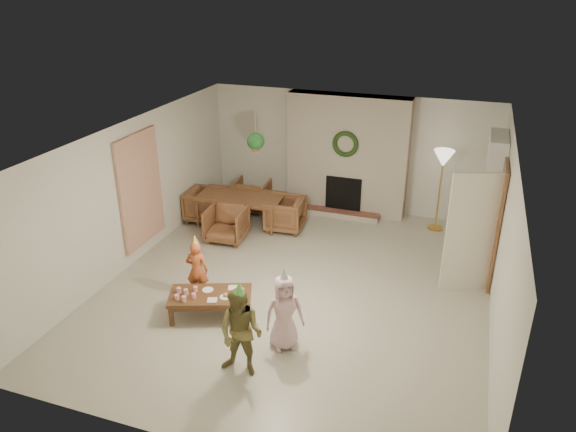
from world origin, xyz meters
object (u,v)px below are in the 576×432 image
at_px(dining_chair_left, 205,205).
at_px(dining_chair_near, 226,224).
at_px(dining_table, 240,210).
at_px(dining_chair_right, 285,214).
at_px(coffee_table_top, 210,296).
at_px(dining_chair_far, 252,195).
at_px(child_red, 197,270).
at_px(child_pink, 284,312).
at_px(child_plaid, 241,333).

bearing_deg(dining_chair_left, dining_chair_near, -135.00).
relative_size(dining_table, dining_chair_near, 2.34).
distance_m(dining_chair_right, coffee_table_top, 3.20).
bearing_deg(coffee_table_top, dining_chair_far, 83.19).
height_order(coffee_table_top, child_red, child_red).
bearing_deg(coffee_table_top, dining_chair_right, 68.67).
height_order(dining_chair_near, child_red, child_red).
distance_m(dining_chair_far, child_pink, 4.79).
bearing_deg(dining_table, dining_chair_left, -180.00).
bearing_deg(child_pink, dining_chair_right, 75.45).
height_order(coffee_table_top, child_pink, child_pink).
relative_size(dining_table, dining_chair_far, 2.34).
bearing_deg(child_plaid, child_pink, 65.94).
distance_m(dining_chair_left, child_pink, 4.51).
bearing_deg(dining_chair_right, dining_chair_far, -128.66).
bearing_deg(dining_chair_right, child_pink, 15.31).
bearing_deg(dining_chair_far, coffee_table_top, 99.76).
xyz_separation_m(coffee_table_top, child_pink, (1.28, -0.34, 0.20)).
xyz_separation_m(dining_table, dining_chair_left, (-0.75, -0.05, 0.03)).
height_order(child_plaid, child_pink, child_plaid).
relative_size(dining_chair_far, dining_chair_left, 1.00).
xyz_separation_m(dining_table, dining_chair_right, (0.94, 0.07, 0.03)).
xyz_separation_m(dining_chair_near, dining_chair_far, (-0.10, 1.51, 0.00)).
bearing_deg(dining_chair_left, dining_chair_far, -45.00).
bearing_deg(dining_chair_near, dining_chair_left, 135.00).
xyz_separation_m(dining_chair_far, dining_chair_right, (0.99, -0.69, 0.00)).
distance_m(child_red, child_pink, 1.85).
height_order(dining_chair_far, child_red, child_red).
xyz_separation_m(dining_table, coffee_table_top, (0.90, -3.14, 0.04)).
bearing_deg(child_plaid, dining_chair_left, 124.63).
bearing_deg(coffee_table_top, child_pink, -35.33).
bearing_deg(coffee_table_top, child_plaid, -67.50).
xyz_separation_m(dining_chair_left, coffee_table_top, (1.65, -3.08, 0.01)).
xyz_separation_m(dining_chair_near, coffee_table_top, (0.85, -2.38, 0.01)).
relative_size(dining_chair_near, child_pink, 0.67).
height_order(dining_chair_near, dining_chair_far, same).
distance_m(dining_chair_near, coffee_table_top, 2.53).
height_order(dining_chair_far, dining_chair_right, same).
xyz_separation_m(dining_chair_left, dining_chair_right, (1.70, 0.12, 0.00)).
height_order(dining_chair_right, coffee_table_top, dining_chair_right).
bearing_deg(coffee_table_top, dining_chair_left, 97.64).
bearing_deg(dining_chair_left, child_pink, -143.36).
distance_m(dining_table, dining_chair_right, 0.94).
bearing_deg(child_red, dining_chair_far, -91.29).
xyz_separation_m(dining_chair_near, dining_chair_right, (0.89, 0.82, 0.00)).
height_order(dining_chair_left, child_plaid, child_plaid).
distance_m(coffee_table_top, child_pink, 1.34).
distance_m(dining_chair_near, dining_chair_far, 1.51).
bearing_deg(child_red, dining_chair_near, -87.76).
bearing_deg(dining_table, dining_chair_far, 90.00).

